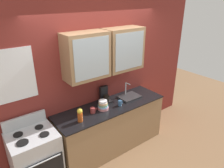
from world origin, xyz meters
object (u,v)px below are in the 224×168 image
Objects in this scene: stove_range at (36,159)px; vase at (80,115)px; sink_faucet at (129,96)px; cup_near_sink at (120,103)px; bowl_stack at (103,105)px; cup_near_bowls at (93,110)px; coffee_maker at (105,96)px.

vase is at bearing -9.01° from stove_range.
sink_faucet reaches higher than cup_near_sink.
bowl_stack is (-0.66, -0.07, 0.05)m from sink_faucet.
stove_range is at bearing 179.43° from cup_near_bowls.
coffee_maker is (0.40, 0.21, 0.06)m from cup_near_bowls.
stove_range is 1.34m from bowl_stack.
stove_range is 9.00× the size of cup_near_bowls.
cup_near_bowls is (-0.86, -0.05, 0.02)m from sink_faucet.
vase reaches higher than stove_range.
bowl_stack is 0.30m from coffee_maker.
cup_near_bowls is at bearing 19.35° from vase.
bowl_stack is 0.51m from vase.
sink_faucet is 0.87m from cup_near_bowls.
cup_near_bowls is at bearing -152.15° from coffee_maker.
bowl_stack is at bearing 166.55° from cup_near_sink.
sink_faucet reaches higher than cup_near_bowls.
sink_faucet is at bearing 1.31° from stove_range.
bowl_stack is at bearing -1.02° from stove_range.
coffee_maker reaches higher than sink_faucet.
bowl_stack reaches higher than cup_near_sink.
sink_faucet is 0.67m from bowl_stack.
cup_near_bowls is 0.46m from coffee_maker.
stove_range is at bearing 178.98° from bowl_stack.
sink_faucet is 3.33× the size of cup_near_bowls.
stove_range is 0.93m from vase.
coffee_maker reaches higher than stove_range.
cup_near_sink is 0.35× the size of coffee_maker.
coffee_maker is at bearing 111.34° from cup_near_sink.
sink_faucet is 2.13× the size of bowl_stack.
coffee_maker is at bearing 27.85° from cup_near_bowls.
vase is 0.82m from cup_near_sink.
cup_near_sink is at bearing -157.86° from sink_faucet.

